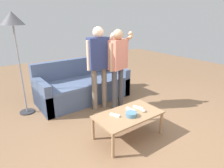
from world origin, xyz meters
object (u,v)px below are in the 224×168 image
couch (82,86)px  coffee_table (128,116)px  player_center (99,60)px  game_remote_wand_far (138,108)px  game_remote_nunchuk (143,110)px  player_right (118,60)px  snack_bowl (131,114)px  floor_lamp (13,25)px  game_remote_wand_spare (130,109)px  game_remote_wand_near (115,115)px

couch → coffee_table: 1.73m
player_center → game_remote_wand_far: player_center is taller
game_remote_nunchuk → player_right: (0.29, 1.00, 0.57)m
snack_bowl → floor_lamp: size_ratio=0.09×
coffee_table → floor_lamp: bearing=121.1°
game_remote_nunchuk → player_center: player_center is taller
snack_bowl → game_remote_wand_spare: bearing=52.1°
game_remote_wand_near → game_remote_wand_spare: same height
game_remote_nunchuk → player_center: (-0.05, 1.16, 0.60)m
game_remote_nunchuk → coffee_table: bearing=160.2°
floor_lamp → game_remote_wand_near: floor_lamp is taller
coffee_table → floor_lamp: 2.46m
snack_bowl → game_remote_nunchuk: bearing=-0.8°
couch → coffee_table: (-0.13, -1.73, 0.05)m
couch → game_remote_wand_far: (0.11, -1.68, 0.11)m
couch → game_remote_wand_far: size_ratio=12.06×
game_remote_wand_spare → player_right: bearing=64.3°
player_center → game_remote_wand_spare: size_ratio=9.78×
player_center → game_remote_wand_spare: player_center is taller
player_center → player_right: (0.33, -0.16, -0.03)m
coffee_table → game_remote_nunchuk: 0.25m
couch → player_center: bearing=-85.9°
game_remote_wand_near → snack_bowl: bearing=-36.9°
game_remote_nunchuk → game_remote_wand_near: 0.46m
game_remote_nunchuk → game_remote_wand_near: (-0.43, 0.15, -0.01)m
floor_lamp → game_remote_nunchuk: bearing=-55.1°
snack_bowl → game_remote_nunchuk: 0.24m
player_center → game_remote_wand_near: 1.24m
couch → player_center: player_center is taller
floor_lamp → player_center: bearing=-29.2°
game_remote_nunchuk → player_right: size_ratio=0.06×
player_center → player_right: 0.37m
snack_bowl → game_remote_nunchuk: (0.24, -0.00, -0.01)m
snack_bowl → floor_lamp: (-1.06, 1.86, 1.23)m
game_remote_nunchuk → game_remote_wand_far: game_remote_nunchuk is taller
coffee_table → player_right: player_right is taller
player_center → game_remote_wand_far: size_ratio=9.87×
game_remote_nunchuk → player_center: size_ratio=0.05×
coffee_table → game_remote_wand_near: 0.23m
snack_bowl → game_remote_wand_far: 0.28m
snack_bowl → couch: bearing=85.4°
couch → game_remote_nunchuk: couch is taller
snack_bowl → player_center: 1.32m
coffee_table → game_remote_wand_near: size_ratio=6.70×
coffee_table → player_center: player_center is taller
coffee_table → game_remote_wand_near: (-0.21, 0.07, 0.06)m
floor_lamp → game_remote_wand_near: (0.87, -1.71, -1.25)m
game_remote_wand_near → game_remote_wand_far: (0.45, -0.02, -0.00)m
floor_lamp → game_remote_wand_far: floor_lamp is taller
snack_bowl → game_remote_wand_near: snack_bowl is taller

